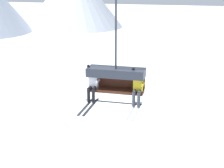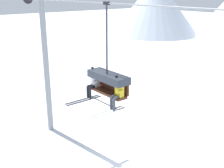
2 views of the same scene
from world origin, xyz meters
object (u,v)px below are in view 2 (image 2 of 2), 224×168
at_px(skier_white, 93,83).
at_px(skier_yellow, 117,93).
at_px(lift_tower_near, 46,64).
at_px(chairlift_chair, 108,79).

distance_m(skier_white, skier_yellow, 1.61).
bearing_deg(skier_white, lift_tower_near, 171.81).
bearing_deg(lift_tower_near, chairlift_chair, -5.62).
distance_m(chairlift_chair, skier_yellow, 0.89).
xyz_separation_m(chairlift_chair, skier_white, (-0.81, -0.21, -0.31)).
relative_size(lift_tower_near, skier_yellow, 5.13).
bearing_deg(lift_tower_near, skier_yellow, -6.57).
height_order(lift_tower_near, chairlift_chair, lift_tower_near).
relative_size(chairlift_chair, skier_yellow, 2.32).
bearing_deg(skier_yellow, lift_tower_near, 173.43).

